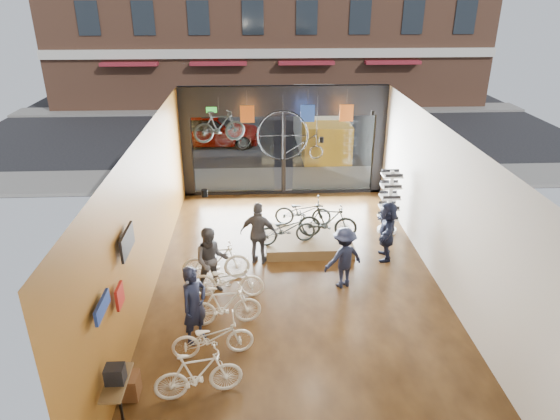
{
  "coord_description": "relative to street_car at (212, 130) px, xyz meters",
  "views": [
    {
      "loc": [
        -0.93,
        -10.6,
        6.76
      ],
      "look_at": [
        -0.35,
        1.4,
        1.38
      ],
      "focal_mm": 32.0,
      "sensor_mm": 36.0,
      "label": 1
    }
  ],
  "objects": [
    {
      "name": "ground_plane",
      "position": [
        2.99,
        -12.0,
        -0.78
      ],
      "size": [
        7.0,
        12.0,
        0.04
      ],
      "primitive_type": "cube",
      "color": "black",
      "rests_on": "ground"
    },
    {
      "name": "street_road",
      "position": [
        2.99,
        3.0,
        -0.77
      ],
      "size": [
        30.0,
        18.0,
        0.02
      ],
      "primitive_type": "cube",
      "color": "black",
      "rests_on": "ground"
    },
    {
      "name": "customer_0",
      "position": [
        0.73,
        -14.09,
        0.11
      ],
      "size": [
        0.72,
        0.75,
        1.73
      ],
      "primitive_type": "imported",
      "rotation": [
        0.0,
        0.0,
        0.89
      ],
      "color": "#161C33",
      "rests_on": "ground_plane"
    },
    {
      "name": "box_truck",
      "position": [
        4.95,
        -1.0,
        0.44
      ],
      "size": [
        2.03,
        6.08,
        2.4
      ],
      "primitive_type": null,
      "color": "silver",
      "rests_on": "street_road"
    },
    {
      "name": "floor_bike_3",
      "position": [
        1.3,
        -13.58,
        -0.28
      ],
      "size": [
        1.63,
        0.62,
        0.96
      ],
      "primitive_type": "imported",
      "rotation": [
        0.0,
        0.0,
        1.68
      ],
      "color": "silver",
      "rests_on": "ground_plane"
    },
    {
      "name": "floor_bike_4",
      "position": [
        1.31,
        -12.49,
        -0.31
      ],
      "size": [
        1.75,
        0.7,
        0.9
      ],
      "primitive_type": "imported",
      "rotation": [
        0.0,
        0.0,
        1.51
      ],
      "color": "silver",
      "rests_on": "ground_plane"
    },
    {
      "name": "jersey_left",
      "position": [
        1.78,
        -6.8,
        2.29
      ],
      "size": [
        0.45,
        0.03,
        0.55
      ],
      "primitive_type": "cube",
      "color": "#CC5919",
      "rests_on": "ceiling"
    },
    {
      "name": "street_car",
      "position": [
        0.0,
        0.0,
        0.0
      ],
      "size": [
        4.45,
        1.79,
        1.52
      ],
      "primitive_type": "imported",
      "rotation": [
        0.0,
        0.0,
        1.57
      ],
      "color": "gray",
      "rests_on": "street_road"
    },
    {
      "name": "hung_bike",
      "position": [
        0.95,
        -7.8,
        2.17
      ],
      "size": [
        1.64,
        0.88,
        0.95
      ],
      "primitive_type": "imported",
      "rotation": [
        0.0,
        0.0,
        1.86
      ],
      "color": "black",
      "rests_on": "ceiling"
    },
    {
      "name": "wall_merch",
      "position": [
        -0.39,
        -15.5,
        0.54
      ],
      "size": [
        0.4,
        2.4,
        2.6
      ],
      "primitive_type": null,
      "color": "navy",
      "rests_on": "wall_left"
    },
    {
      "name": "exit_sign",
      "position": [
        0.59,
        -6.12,
        2.29
      ],
      "size": [
        0.35,
        0.06,
        0.18
      ],
      "primitive_type": "cube",
      "color": "#198C26",
      "rests_on": "storefront"
    },
    {
      "name": "sunglasses_rack",
      "position": [
        5.94,
        -9.27,
        0.21
      ],
      "size": [
        0.58,
        0.48,
        1.93
      ],
      "primitive_type": null,
      "rotation": [
        0.0,
        0.0,
        0.03
      ],
      "color": "white",
      "rests_on": "ground_plane"
    },
    {
      "name": "sidewalk_far",
      "position": [
        2.99,
        7.0,
        -0.7
      ],
      "size": [
        30.0,
        2.0,
        0.12
      ],
      "primitive_type": "cube",
      "color": "slate",
      "rests_on": "ground"
    },
    {
      "name": "sidewalk_near",
      "position": [
        2.99,
        -4.8,
        -0.7
      ],
      "size": [
        30.0,
        2.4,
        0.12
      ],
      "primitive_type": "cube",
      "color": "slate",
      "rests_on": "ground"
    },
    {
      "name": "jersey_right",
      "position": [
        4.97,
        -6.8,
        2.29
      ],
      "size": [
        0.45,
        0.03,
        0.55
      ],
      "primitive_type": "cube",
      "color": "#CC5919",
      "rests_on": "ceiling"
    },
    {
      "name": "display_bike_left",
      "position": [
        2.82,
        -10.44,
        -0.03
      ],
      "size": [
        1.73,
        0.9,
        0.86
      ],
      "primitive_type": "imported",
      "rotation": [
        0.0,
        0.0,
        1.78
      ],
      "color": "black",
      "rests_on": "display_platform"
    },
    {
      "name": "wall_left",
      "position": [
        -0.53,
        -12.0,
        1.14
      ],
      "size": [
        0.04,
        12.0,
        3.8
      ],
      "primitive_type": "cube",
      "color": "brown",
      "rests_on": "ground"
    },
    {
      "name": "penny_farthing",
      "position": [
        3.21,
        -7.59,
        1.74
      ],
      "size": [
        2.0,
        0.06,
        1.6
      ],
      "primitive_type": null,
      "color": "black",
      "rests_on": "ceiling"
    },
    {
      "name": "wall_back",
      "position": [
        2.99,
        -18.02,
        1.14
      ],
      "size": [
        7.0,
        0.04,
        3.8
      ],
      "primitive_type": "cube",
      "color": "beige",
      "rests_on": "ground"
    },
    {
      "name": "customer_3",
      "position": [
        4.11,
        -12.17,
        0.03
      ],
      "size": [
        1.16,
        0.94,
        1.57
      ],
      "primitive_type": "imported",
      "rotation": [
        0.0,
        0.0,
        3.55
      ],
      "color": "#161C33",
      "rests_on": "ground_plane"
    },
    {
      "name": "customer_2",
      "position": [
        2.07,
        -10.93,
        0.1
      ],
      "size": [
        1.08,
        0.67,
        1.72
      ],
      "primitive_type": "imported",
      "rotation": [
        0.0,
        0.0,
        2.87
      ],
      "color": "#3F3F44",
      "rests_on": "ground_plane"
    },
    {
      "name": "floor_bike_2",
      "position": [
        1.11,
        -14.58,
        -0.33
      ],
      "size": [
        1.69,
        0.8,
        0.85
      ],
      "primitive_type": "imported",
      "rotation": [
        0.0,
        0.0,
        1.72
      ],
      "color": "silver",
      "rests_on": "ground_plane"
    },
    {
      "name": "display_bike_mid",
      "position": [
        3.99,
        -10.15,
        0.04
      ],
      "size": [
        1.69,
        0.7,
        0.99
      ],
      "primitive_type": "imported",
      "rotation": [
        0.0,
        0.0,
        1.42
      ],
      "color": "black",
      "rests_on": "display_platform"
    },
    {
      "name": "floor_bike_1",
      "position": [
        0.94,
        -15.66,
        -0.28
      ],
      "size": [
        1.65,
        0.75,
        0.96
      ],
      "primitive_type": "imported",
      "rotation": [
        0.0,
        0.0,
        1.77
      ],
      "color": "silver",
      "rests_on": "ground_plane"
    },
    {
      "name": "display_platform",
      "position": [
        3.47,
        -10.05,
        -0.61
      ],
      "size": [
        2.4,
        1.8,
        0.3
      ],
      "primitive_type": "cube",
      "color": "brown",
      "rests_on": "ground_plane"
    },
    {
      "name": "customer_5",
      "position": [
        5.48,
        -10.84,
        0.06
      ],
      "size": [
        0.78,
        1.58,
        1.64
      ],
      "primitive_type": "imported",
      "rotation": [
        0.0,
        0.0,
        4.51
      ],
      "color": "#161C33",
      "rests_on": "ground_plane"
    },
    {
      "name": "storefront",
      "position": [
        2.99,
        -6.0,
        1.14
      ],
      "size": [
        7.0,
        0.26,
        3.8
      ],
      "primitive_type": null,
      "color": "black",
      "rests_on": "ground"
    },
    {
      "name": "jersey_mid",
      "position": [
        3.72,
        -6.8,
        2.29
      ],
      "size": [
        0.45,
        0.03,
        0.55
      ],
      "primitive_type": "cube",
      "color": "#1E3F99",
      "rests_on": "ceiling"
    },
    {
      "name": "floor_bike_5",
      "position": [
        0.99,
        -11.73,
        -0.25
      ],
      "size": [
        1.73,
        0.64,
        1.02
      ],
      "primitive_type": "imported",
      "rotation": [
        0.0,
        0.0,
        1.67
      ],
      "color": "silver",
      "rests_on": "ground_plane"
    },
    {
      "name": "wall_right",
      "position": [
        6.51,
        -12.0,
        1.14
      ],
      "size": [
        0.04,
        12.0,
        3.8
      ],
      "primitive_type": "cube",
      "color": "beige",
      "rests_on": "ground"
    },
    {
      "name": "customer_1",
      "position": [
        0.93,
        -12.27,
        0.09
      ],
      "size": [
        0.91,
        0.76,
        1.69
      ],
      "primitive_type": "imported",
      "rotation": [
        0.0,
        0.0,
        0.16
      ],
      "color": "#3F3F44",
      "rests_on": "ground_plane"
    },
    {
      "name": "ceiling",
      "position": [
        2.99,
        -12.0,
        3.06
      ],
      "size": [
        7.0,
        12.0,
        0.04
      ],
      "primitive_type": "cube",
      "color": "black",
      "rests_on": "ground"
    },
    {
      "name": "display_bike_right",
      "position": [
        3.38,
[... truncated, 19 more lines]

